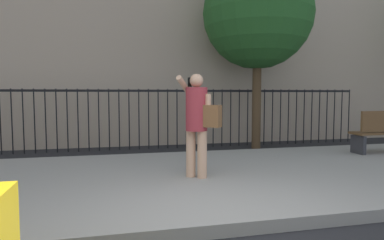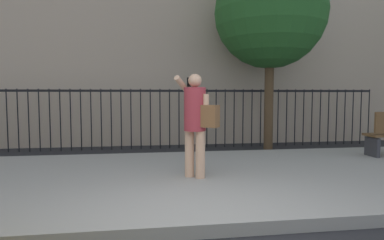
# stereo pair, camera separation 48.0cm
# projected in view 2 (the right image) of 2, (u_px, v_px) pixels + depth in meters

# --- Properties ---
(ground_plane) EXTENTS (60.00, 60.00, 0.00)m
(ground_plane) POSITION_uv_depth(u_px,v_px,m) (208.00, 239.00, 3.50)
(ground_plane) COLOR black
(sidewalk) EXTENTS (28.00, 4.40, 0.15)m
(sidewalk) POSITION_uv_depth(u_px,v_px,m) (182.00, 179.00, 5.66)
(sidewalk) COLOR gray
(sidewalk) RESTS_ON ground
(iron_fence) EXTENTS (12.03, 0.04, 1.60)m
(iron_fence) POSITION_uv_depth(u_px,v_px,m) (165.00, 111.00, 9.24)
(iron_fence) COLOR black
(iron_fence) RESTS_ON ground
(pedestrian_on_phone) EXTENTS (0.70, 0.66, 1.63)m
(pedestrian_on_phone) POSITION_uv_depth(u_px,v_px,m) (196.00, 118.00, 5.39)
(pedestrian_on_phone) COLOR tan
(pedestrian_on_phone) RESTS_ON sidewalk
(street_tree_mid) EXTENTS (2.88, 2.88, 5.01)m
(street_tree_mid) POSITION_uv_depth(u_px,v_px,m) (270.00, 13.00, 8.90)
(street_tree_mid) COLOR #4C3823
(street_tree_mid) RESTS_ON ground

